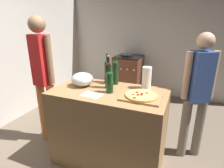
% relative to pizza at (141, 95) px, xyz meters
% --- Properties ---
extents(ground_plane, '(4.49, 3.74, 0.02)m').
position_rel_pizza_xyz_m(ground_plane, '(-0.40, 0.97, -0.98)').
color(ground_plane, '#6B5B4C').
extents(kitchen_wall_rear, '(4.49, 0.10, 2.60)m').
position_rel_pizza_xyz_m(kitchen_wall_rear, '(-0.40, 2.59, 0.33)').
color(kitchen_wall_rear, beige).
rests_on(kitchen_wall_rear, ground_plane).
extents(kitchen_wall_left, '(0.10, 3.74, 2.60)m').
position_rel_pizza_xyz_m(kitchen_wall_left, '(-2.40, 0.97, 0.33)').
color(kitchen_wall_left, beige).
rests_on(kitchen_wall_left, ground_plane).
extents(counter, '(1.29, 0.69, 0.94)m').
position_rel_pizza_xyz_m(counter, '(-0.39, 0.06, -0.50)').
color(counter, '#9E7247').
rests_on(counter, ground_plane).
extents(cutting_board, '(0.40, 0.32, 0.02)m').
position_rel_pizza_xyz_m(cutting_board, '(0.00, 0.00, -0.02)').
color(cutting_board, '#9E7247').
rests_on(cutting_board, counter).
extents(pizza, '(0.33, 0.33, 0.03)m').
position_rel_pizza_xyz_m(pizza, '(0.00, 0.00, 0.00)').
color(pizza, tan).
rests_on(pizza, cutting_board).
extents(mixing_bowl, '(0.26, 0.26, 0.16)m').
position_rel_pizza_xyz_m(mixing_bowl, '(-0.75, 0.10, 0.05)').
color(mixing_bowl, '#B2B2B7').
rests_on(mixing_bowl, counter).
extents(paper_towel_roll, '(0.11, 0.11, 0.26)m').
position_rel_pizza_xyz_m(paper_towel_roll, '(-0.02, 0.30, 0.10)').
color(paper_towel_roll, white).
rests_on(paper_towel_roll, counter).
extents(wine_bottle_green, '(0.07, 0.07, 0.38)m').
position_rel_pizza_xyz_m(wine_bottle_green, '(-0.43, 0.15, 0.14)').
color(wine_bottle_green, black).
rests_on(wine_bottle_green, counter).
extents(wine_bottle_amber, '(0.07, 0.07, 0.37)m').
position_rel_pizza_xyz_m(wine_bottle_amber, '(-0.53, 0.33, 0.13)').
color(wine_bottle_amber, '#143819').
rests_on(wine_bottle_amber, counter).
extents(wine_bottle_clear, '(0.07, 0.07, 0.36)m').
position_rel_pizza_xyz_m(wine_bottle_clear, '(-0.40, 0.31, 0.13)').
color(wine_bottle_clear, '#143819').
rests_on(wine_bottle_clear, counter).
extents(wine_bottle_dark, '(0.08, 0.08, 0.33)m').
position_rel_pizza_xyz_m(wine_bottle_dark, '(-0.36, 0.02, 0.11)').
color(wine_bottle_dark, '#143819').
rests_on(wine_bottle_dark, counter).
extents(recipe_sheet, '(0.22, 0.17, 0.00)m').
position_rel_pizza_xyz_m(recipe_sheet, '(-0.51, -0.12, -0.03)').
color(recipe_sheet, white).
rests_on(recipe_sheet, counter).
extents(stove, '(0.57, 0.63, 0.98)m').
position_rel_pizza_xyz_m(stove, '(-0.82, 2.19, -0.50)').
color(stove, brown).
rests_on(stove, ground_plane).
extents(person_in_stripes, '(0.36, 0.21, 1.75)m').
position_rel_pizza_xyz_m(person_in_stripes, '(-1.37, 0.12, 0.04)').
color(person_in_stripes, '#D88C4C').
rests_on(person_in_stripes, ground_plane).
extents(person_in_red, '(0.35, 0.28, 1.57)m').
position_rel_pizza_xyz_m(person_in_red, '(0.55, 0.55, -0.07)').
color(person_in_red, slate).
rests_on(person_in_red, ground_plane).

